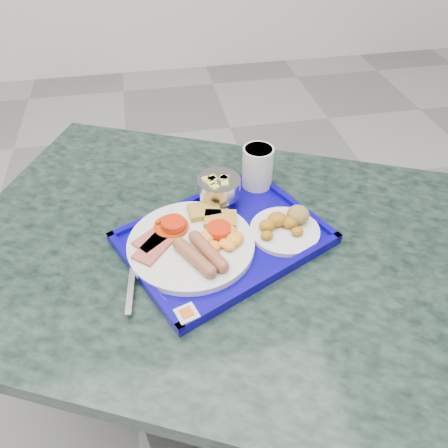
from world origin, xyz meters
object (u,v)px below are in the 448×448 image
at_px(table, 231,301).
at_px(tray, 224,239).
at_px(main_plate, 195,241).
at_px(juice_cup, 258,166).
at_px(bread_plate, 286,226).
at_px(fruit_bowl, 219,187).

xyz_separation_m(table, tray, (-0.02, 0.01, 0.20)).
distance_m(tray, main_plate, 0.07).
relative_size(main_plate, juice_cup, 2.59).
xyz_separation_m(main_plate, bread_plate, (0.20, 0.01, 0.00)).
distance_m(main_plate, fruit_bowl, 0.16).
distance_m(main_plate, bread_plate, 0.20).
bearing_deg(bread_plate, juice_cup, 96.86).
bearing_deg(juice_cup, tray, -123.66).
relative_size(tray, juice_cup, 4.84).
xyz_separation_m(bread_plate, juice_cup, (-0.02, 0.18, 0.04)).
xyz_separation_m(tray, main_plate, (-0.06, -0.01, 0.02)).
bearing_deg(bread_plate, main_plate, -177.62).
height_order(table, fruit_bowl, fruit_bowl).
bearing_deg(fruit_bowl, bread_plate, -44.59).
relative_size(bread_plate, juice_cup, 1.47).
xyz_separation_m(tray, juice_cup, (0.12, 0.17, 0.06)).
bearing_deg(tray, juice_cup, 56.34).
bearing_deg(main_plate, table, -1.89).
xyz_separation_m(main_plate, fruit_bowl, (0.08, 0.13, 0.03)).
xyz_separation_m(table, fruit_bowl, (-0.01, 0.14, 0.25)).
bearing_deg(bread_plate, tray, 178.48).
xyz_separation_m(main_plate, juice_cup, (0.18, 0.19, 0.04)).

